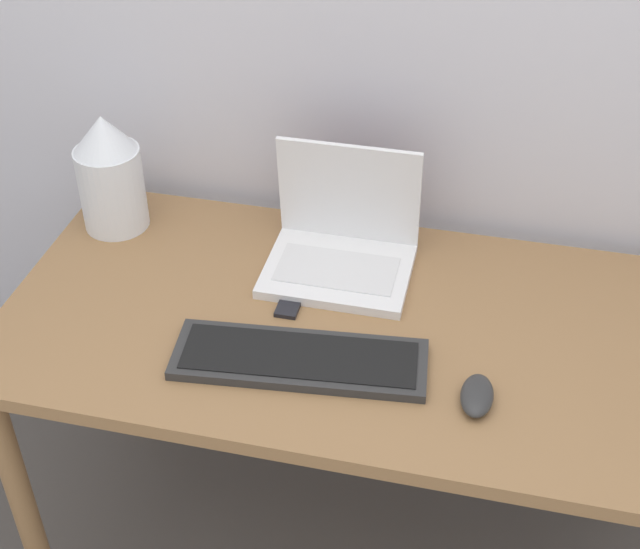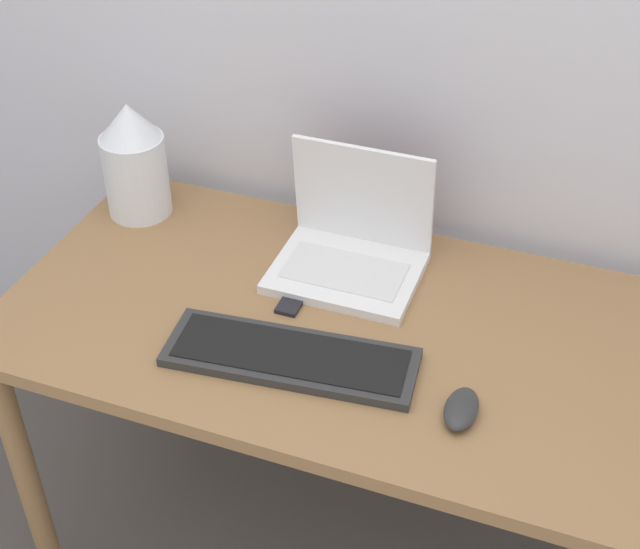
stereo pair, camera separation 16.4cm
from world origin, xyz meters
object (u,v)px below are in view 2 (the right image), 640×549
Objects in this scene: keyboard at (291,357)px; mouse at (461,409)px; laptop at (352,245)px; mp3_player at (289,306)px; vase at (134,161)px.

keyboard is 0.32m from mouse.
mp3_player is at bearing -112.51° from laptop.
vase reaches higher than mp3_player.
keyboard is (-0.01, -0.31, -0.04)m from laptop.
mp3_player is at bearing 112.89° from keyboard.
laptop reaches higher than mp3_player.
laptop is 0.45m from mouse.
laptop is at bearing -3.79° from vase.
laptop reaches higher than mouse.
mouse is 0.90m from vase.
mp3_player is (-0.07, -0.17, -0.05)m from laptop.
vase is (-0.51, 0.03, 0.07)m from laptop.
mouse is at bearing -4.45° from keyboard.
laptop is 2.82× the size of mouse.
laptop is 0.51m from vase.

